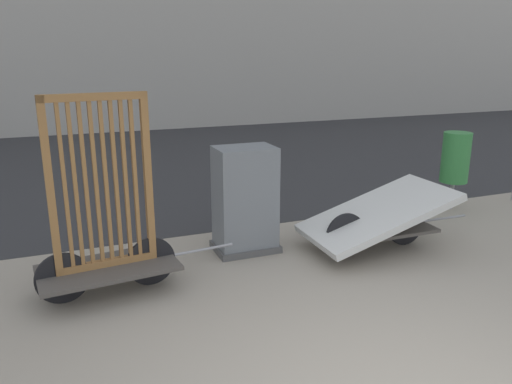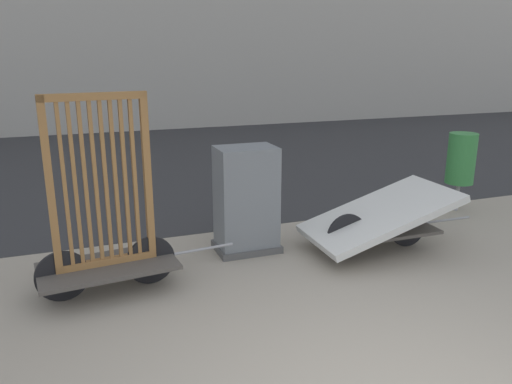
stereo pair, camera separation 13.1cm
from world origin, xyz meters
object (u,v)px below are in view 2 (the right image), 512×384
Objects in this scene: utility_cabinet at (246,203)px; trash_bin at (461,159)px; bike_cart_with_mattress at (379,218)px; bike_cart_with_bedframe at (105,229)px.

utility_cabinet is 3.60m from trash_bin.
bike_cart_with_mattress is at bearing -154.69° from trash_bin.
utility_cabinet is 1.07× the size of trash_bin.
trash_bin is at bearing 26.06° from bike_cart_with_mattress.
bike_cart_with_bedframe reaches higher than utility_cabinet.
bike_cart_with_mattress is 1.63m from utility_cabinet.
bike_cart_with_mattress is at bearing -21.00° from utility_cabinet.
bike_cart_with_bedframe is 3.20m from bike_cart_with_mattress.
trash_bin is (2.06, 0.97, 0.39)m from bike_cart_with_mattress.
utility_cabinet reaches higher than bike_cart_with_mattress.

